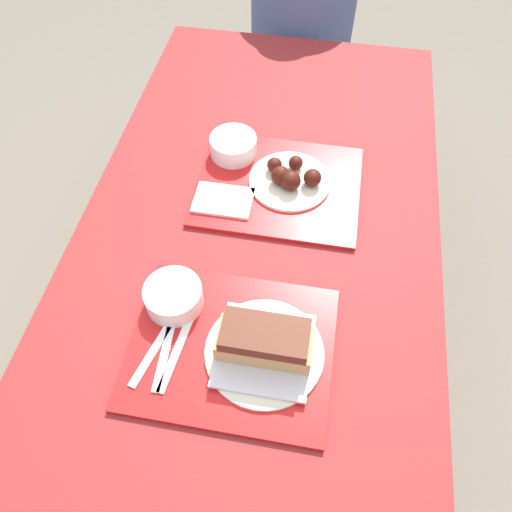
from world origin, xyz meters
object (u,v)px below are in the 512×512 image
Objects in this scene: tray_near at (231,348)px; bowl_coleslaw_far at (233,145)px; bowl_coleslaw_near at (173,296)px; wings_plate_far at (290,177)px; brisket_sandwich_plate at (265,345)px; tray_far at (278,186)px; person_seated_across at (303,7)px.

tray_near is 3.35× the size of bowl_coleslaw_far.
wings_plate_far is (0.19, 0.39, -0.01)m from bowl_coleslaw_near.
wings_plate_far is (-0.01, 0.47, -0.02)m from brisket_sandwich_plate.
wings_plate_far is at bearing -26.37° from bowl_coleslaw_far.
tray_far is at bearing 94.94° from brisket_sandwich_plate.
tray_far is 1.97× the size of wings_plate_far.
wings_plate_far is at bearing 83.19° from tray_near.
bowl_coleslaw_near reaches higher than tray_far.
bowl_coleslaw_far reaches higher than tray_far.
wings_plate_far is at bearing -85.46° from person_seated_across.
person_seated_across reaches higher than bowl_coleslaw_far.
bowl_coleslaw_near is at bearing -113.56° from tray_far.
bowl_coleslaw_far is at bearing 145.75° from tray_far.
tray_near is 0.47m from wings_plate_far.
brisket_sandwich_plate is 0.47m from wings_plate_far.
person_seated_across reaches higher than brisket_sandwich_plate.
tray_near is 0.16m from bowl_coleslaw_near.
bowl_coleslaw_near is 1.00× the size of bowl_coleslaw_far.
brisket_sandwich_plate is 0.34× the size of person_seated_across.
tray_far is 0.41m from bowl_coleslaw_near.
brisket_sandwich_plate is 1.95× the size of bowl_coleslaw_far.
bowl_coleslaw_far is (-0.10, 0.54, 0.04)m from tray_near.
tray_far is 1.72× the size of brisket_sandwich_plate.
tray_far is 0.04m from wings_plate_far.
brisket_sandwich_plate reaches higher than wings_plate_far.
wings_plate_far is 0.30× the size of person_seated_across.
tray_far is at bearing -87.24° from person_seated_across.
brisket_sandwich_plate is at bearing -72.49° from bowl_coleslaw_far.
wings_plate_far is at bearing 91.47° from brisket_sandwich_plate.
bowl_coleslaw_near is (-0.16, -0.37, 0.04)m from tray_far.
bowl_coleslaw_far is at bearing 100.93° from tray_near.
brisket_sandwich_plate reaches higher than tray_near.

